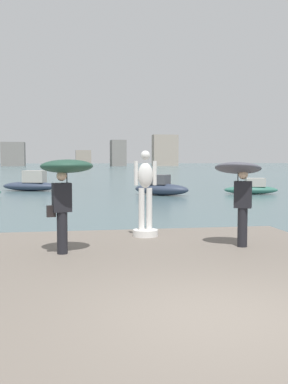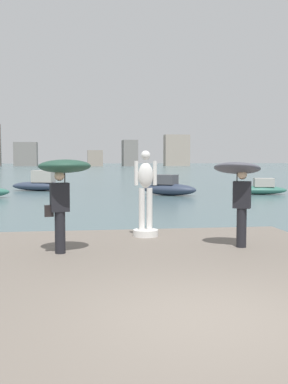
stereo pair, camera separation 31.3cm
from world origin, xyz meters
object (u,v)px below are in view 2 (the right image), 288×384
(onlooker_right, at_px, (239,180))
(boat_mid, at_px, (260,189))
(statue_white_figure, at_px, (146,201))
(onlooker_left, at_px, (63,177))
(boat_near, at_px, (168,188))
(boat_far, at_px, (41,184))

(onlooker_right, bearing_deg, boat_mid, 66.65)
(statue_white_figure, relative_size, onlooker_left, 1.10)
(onlooker_right, height_order, boat_near, onlooker_right)
(boat_near, bearing_deg, boat_mid, -0.73)
(onlooker_left, height_order, boat_near, onlooker_left)
(boat_mid, height_order, boat_far, boat_far)
(boat_mid, bearing_deg, onlooker_left, -121.91)
(onlooker_right, bearing_deg, boat_far, 104.07)
(onlooker_left, xyz_separation_m, boat_mid, (12.38, 19.88, -1.61))
(statue_white_figure, relative_size, boat_far, 0.49)
(statue_white_figure, bearing_deg, onlooker_left, -137.37)
(boat_mid, bearing_deg, statue_white_figure, -119.91)
(onlooker_left, height_order, boat_mid, onlooker_left)
(boat_far, bearing_deg, statue_white_figure, -79.22)
(boat_mid, bearing_deg, boat_far, 159.14)
(boat_near, bearing_deg, onlooker_left, -107.01)
(statue_white_figure, xyz_separation_m, onlooker_left, (-2.00, -1.84, 0.69))
(statue_white_figure, distance_m, boat_far, 24.15)
(onlooker_left, xyz_separation_m, onlooker_right, (3.86, 0.14, -0.09))
(statue_white_figure, distance_m, onlooker_left, 2.81)
(onlooker_right, relative_size, boat_near, 0.51)
(onlooker_left, distance_m, onlooker_right, 3.86)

